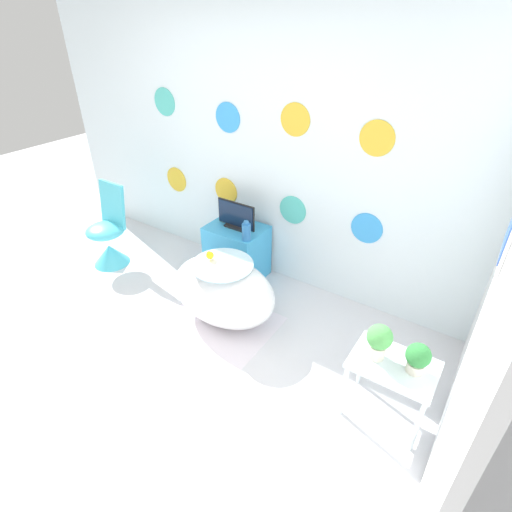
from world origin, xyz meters
name	(u,v)px	position (x,y,z in m)	size (l,w,h in m)	color
ground_plane	(123,377)	(0.00, 0.00, 0.00)	(12.00, 12.00, 0.00)	silver
wall_back_dotted	(259,144)	(0.00, 1.83, 1.30)	(5.10, 0.05, 2.60)	white
wall_right	(510,258)	(2.07, 0.91, 1.30)	(0.06, 2.81, 2.60)	white
rug	(219,324)	(0.23, 0.86, 0.00)	(0.92, 0.79, 0.01)	silver
bathtub	(224,291)	(0.21, 0.96, 0.29)	(0.96, 0.63, 0.57)	white
rubber_duck	(210,255)	(0.10, 0.95, 0.61)	(0.07, 0.07, 0.08)	yellow
chair	(109,241)	(-1.33, 1.00, 0.26)	(0.39, 0.39, 0.86)	#4CC6DB
tv_cabinet	(237,251)	(-0.09, 1.57, 0.27)	(0.55, 0.42, 0.54)	#389ED6
tv	(236,216)	(-0.09, 1.57, 0.65)	(0.41, 0.12, 0.26)	black
vase	(246,231)	(0.13, 1.43, 0.63)	(0.08, 0.08, 0.19)	#2D72B7
side_table	(392,372)	(1.70, 0.77, 0.39)	(0.52, 0.37, 0.47)	silver
potted_plant_left	(379,340)	(1.59, 0.77, 0.61)	(0.16, 0.16, 0.25)	beige
potted_plant_right	(418,357)	(1.82, 0.78, 0.58)	(0.15, 0.15, 0.20)	beige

